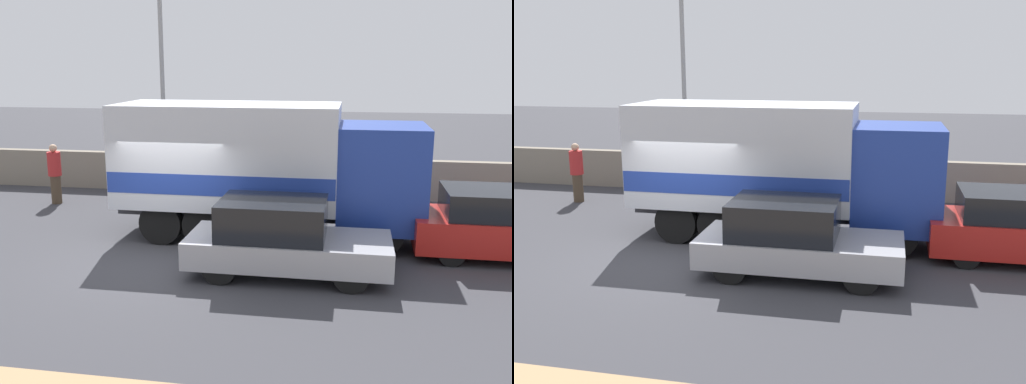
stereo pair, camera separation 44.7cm
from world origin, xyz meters
TOP-DOWN VIEW (x-y plane):
  - ground_plane at (0.00, 0.00)m, footprint 80.00×80.00m
  - stone_wall_backdrop at (0.00, 7.01)m, footprint 60.00×0.35m
  - street_lamp at (-2.03, 6.65)m, footprint 0.56×0.28m
  - box_truck at (1.90, 2.26)m, footprint 7.37×2.44m
  - car_hatchback at (2.77, -0.20)m, footprint 4.14×1.76m
  - car_sedan_second at (7.44, 1.69)m, footprint 4.02×1.85m
  - pedestrian at (-4.90, 4.63)m, footprint 0.40×0.40m

SIDE VIEW (x-z plane):
  - ground_plane at x=0.00m, z-range 0.00..0.00m
  - stone_wall_backdrop at x=0.00m, z-range 0.00..1.27m
  - car_sedan_second at x=7.44m, z-range -0.02..1.52m
  - car_hatchback at x=2.77m, z-range -0.01..1.55m
  - pedestrian at x=-4.90m, z-range 0.04..1.88m
  - box_truck at x=1.90m, z-range 0.18..3.49m
  - street_lamp at x=-2.03m, z-range 0.55..7.24m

